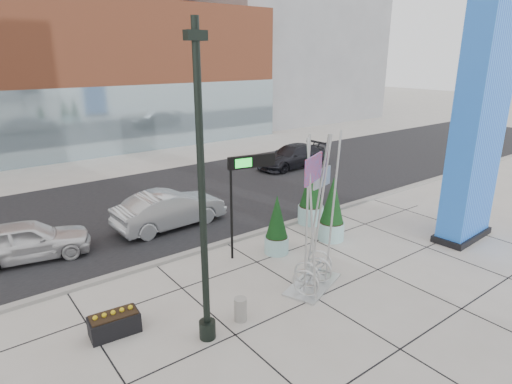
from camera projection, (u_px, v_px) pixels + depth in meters
ground at (270, 295)px, 13.27m from camera, size 160.00×160.00×0.00m
street_asphalt at (141, 207)px, 20.85m from camera, size 80.00×12.00×0.02m
curb_edge at (204, 249)px, 16.29m from camera, size 80.00×0.30×0.12m
tower_podium at (59, 77)px, 32.65m from camera, size 34.00×10.00×11.00m
tower_glass_front at (82, 124)px, 29.92m from camera, size 34.00×0.60×5.00m
building_grey_parking at (272, 38)px, 49.76m from camera, size 20.00×18.00×18.00m
blue_pylon at (478, 129)px, 16.11m from camera, size 2.83×1.40×9.21m
lamp_post at (203, 224)px, 10.28m from camera, size 0.50×0.43×7.89m
public_art_sculpture at (314, 249)px, 13.43m from camera, size 2.42×1.79×4.94m
concrete_bollard at (240, 309)px, 11.90m from camera, size 0.36×0.36×0.69m
overhead_street_sign at (246, 170)px, 15.05m from camera, size 1.78×0.50×3.78m
round_planter_east at (332, 210)px, 16.91m from camera, size 1.04×1.04×2.61m
round_planter_mid at (311, 194)px, 18.59m from camera, size 1.12×1.12×2.79m
round_planter_west at (277, 226)px, 15.80m from camera, size 0.91×0.91×2.27m
box_planter_north at (114, 323)px, 11.33m from camera, size 1.33×0.75×0.71m
car_white_west at (27, 241)px, 15.36m from camera, size 4.55×2.57×1.46m
car_silver_mid at (170, 209)px, 18.31m from camera, size 4.90×1.95×1.59m
car_dark_east at (292, 156)px, 28.11m from camera, size 5.16×2.29×1.47m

